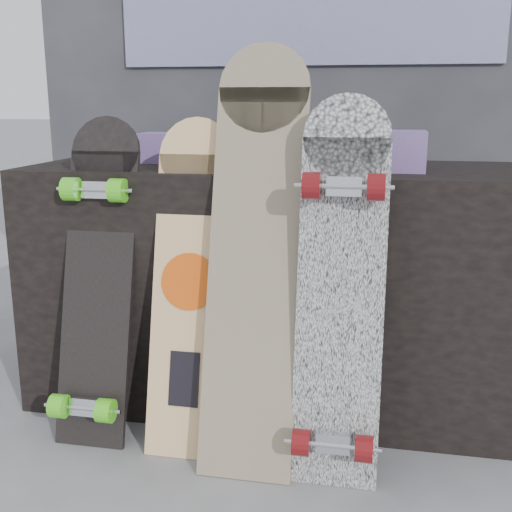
% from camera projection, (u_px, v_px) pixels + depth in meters
% --- Properties ---
extents(ground, '(60.00, 60.00, 0.00)m').
position_uv_depth(ground, '(244.00, 471.00, 1.79)').
color(ground, slate).
rests_on(ground, ground).
extents(vendor_table, '(1.60, 0.60, 0.80)m').
position_uv_depth(vendor_table, '(275.00, 284.00, 2.17)').
color(vendor_table, black).
rests_on(vendor_table, ground).
extents(booth, '(2.40, 0.22, 2.20)m').
position_uv_depth(booth, '(308.00, 78.00, 2.82)').
color(booth, '#313136').
rests_on(booth, ground).
extents(merch_box_purple, '(0.18, 0.12, 0.10)m').
position_uv_depth(merch_box_purple, '(168.00, 148.00, 2.18)').
color(merch_box_purple, '#4F3C7A').
rests_on(merch_box_purple, vendor_table).
extents(merch_box_small, '(0.14, 0.14, 0.12)m').
position_uv_depth(merch_box_small, '(402.00, 151.00, 1.92)').
color(merch_box_small, '#4F3C7A').
rests_on(merch_box_small, vendor_table).
extents(merch_box_flat, '(0.22, 0.10, 0.06)m').
position_uv_depth(merch_box_flat, '(264.00, 155.00, 2.15)').
color(merch_box_flat, '#D1B78C').
rests_on(merch_box_flat, vendor_table).
extents(longboard_geisha, '(0.22, 0.26, 0.96)m').
position_uv_depth(longboard_geisha, '(190.00, 277.00, 1.86)').
color(longboard_geisha, beige).
rests_on(longboard_geisha, ground).
extents(longboard_celtic, '(0.26, 0.36, 1.17)m').
position_uv_depth(longboard_celtic, '(256.00, 243.00, 1.78)').
color(longboard_celtic, beige).
rests_on(longboard_celtic, ground).
extents(longboard_cascadia, '(0.23, 0.27, 1.03)m').
position_uv_depth(longboard_cascadia, '(340.00, 288.00, 1.68)').
color(longboard_cascadia, white).
rests_on(longboard_cascadia, ground).
extents(skateboard_dark, '(0.22, 0.33, 0.97)m').
position_uv_depth(skateboard_dark, '(97.00, 276.00, 1.92)').
color(skateboard_dark, black).
rests_on(skateboard_dark, ground).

